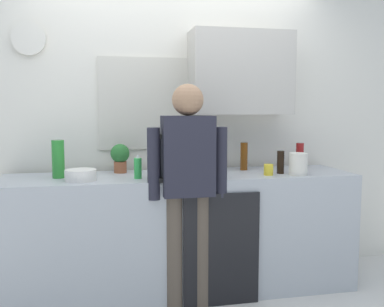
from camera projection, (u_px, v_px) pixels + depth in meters
ground_plane at (188, 306)px, 3.09m from camera, size 8.00×8.00×0.00m
kitchen_counter at (181, 233)px, 3.33m from camera, size 2.71×0.64×0.92m
dishwasher_panel at (222, 250)px, 3.06m from camera, size 0.56×0.02×0.83m
back_wall_assembly at (180, 116)px, 3.64m from camera, size 4.31×0.42×2.60m
coffee_maker at (171, 159)px, 3.04m from camera, size 0.20×0.20×0.33m
bottle_amber_beer at (244, 156)px, 3.52m from camera, size 0.06×0.06×0.23m
bottle_red_vinegar at (300, 156)px, 3.59m from camera, size 0.06×0.06×0.22m
bottle_dark_sauce at (281, 162)px, 3.33m from camera, size 0.06×0.06×0.18m
bottle_clear_soda at (58, 159)px, 3.11m from camera, size 0.09×0.09×0.28m
cup_yellow_cup at (268, 170)px, 3.25m from camera, size 0.07×0.07×0.08m
mixing_bowl at (81, 175)px, 3.00m from camera, size 0.22×0.22×0.08m
potted_plant at (120, 156)px, 3.37m from camera, size 0.15×0.15×0.23m
dish_soap at (138, 168)px, 3.09m from camera, size 0.06×0.06×0.18m
storage_canister at (298, 164)px, 3.26m from camera, size 0.14×0.14×0.17m
person_at_sink at (188, 177)px, 2.99m from camera, size 0.57×0.22×1.60m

